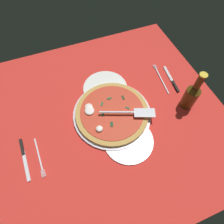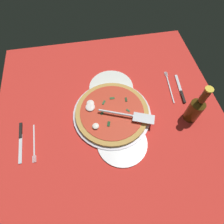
{
  "view_description": "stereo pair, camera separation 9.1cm",
  "coord_description": "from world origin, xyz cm",
  "px_view_note": "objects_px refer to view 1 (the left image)",
  "views": [
    {
      "loc": [
        -44.43,
        16.15,
        80.28
      ],
      "look_at": [
        -0.96,
        -0.73,
        2.48
      ],
      "focal_mm": 30.28,
      "sensor_mm": 36.0,
      "label": 1
    },
    {
      "loc": [
        -46.87,
        7.43,
        80.28
      ],
      "look_at": [
        -0.96,
        -0.73,
        2.48
      ],
      "focal_mm": 30.28,
      "sensor_mm": 36.0,
      "label": 2
    }
  ],
  "objects_px": {
    "dinner_plate_right": "(105,88)",
    "place_setting_far": "(31,157)",
    "place_setting_near": "(167,80)",
    "beer_bottle": "(191,95)",
    "pizza": "(111,112)",
    "dinner_plate_left": "(128,140)",
    "pizza_server": "(130,112)"
  },
  "relations": [
    {
      "from": "pizza",
      "to": "beer_bottle",
      "type": "bearing_deg",
      "value": -102.58
    },
    {
      "from": "pizza",
      "to": "pizza_server",
      "type": "relative_size",
      "value": 1.39
    },
    {
      "from": "dinner_plate_right",
      "to": "pizza_server",
      "type": "distance_m",
      "value": 0.22
    },
    {
      "from": "place_setting_near",
      "to": "beer_bottle",
      "type": "distance_m",
      "value": 0.19
    },
    {
      "from": "pizza",
      "to": "place_setting_near",
      "type": "distance_m",
      "value": 0.37
    },
    {
      "from": "dinner_plate_right",
      "to": "place_setting_near",
      "type": "height_order",
      "value": "place_setting_near"
    },
    {
      "from": "place_setting_far",
      "to": "pizza_server",
      "type": "bearing_deg",
      "value": 90.48
    },
    {
      "from": "pizza",
      "to": "place_setting_near",
      "type": "bearing_deg",
      "value": -75.83
    },
    {
      "from": "dinner_plate_right",
      "to": "place_setting_far",
      "type": "bearing_deg",
      "value": 118.84
    },
    {
      "from": "dinner_plate_left",
      "to": "place_setting_far",
      "type": "bearing_deg",
      "value": 78.71
    },
    {
      "from": "pizza",
      "to": "pizza_server",
      "type": "height_order",
      "value": "pizza_server"
    },
    {
      "from": "pizza_server",
      "to": "beer_bottle",
      "type": "height_order",
      "value": "beer_bottle"
    },
    {
      "from": "dinner_plate_right",
      "to": "pizza_server",
      "type": "xyz_separation_m",
      "value": [
        -0.21,
        -0.05,
        0.04
      ]
    },
    {
      "from": "place_setting_near",
      "to": "dinner_plate_left",
      "type": "bearing_deg",
      "value": 132.7
    },
    {
      "from": "dinner_plate_right",
      "to": "place_setting_near",
      "type": "bearing_deg",
      "value": -102.01
    },
    {
      "from": "dinner_plate_left",
      "to": "beer_bottle",
      "type": "relative_size",
      "value": 1.0
    },
    {
      "from": "beer_bottle",
      "to": "place_setting_near",
      "type": "bearing_deg",
      "value": 3.09
    },
    {
      "from": "pizza",
      "to": "place_setting_far",
      "type": "bearing_deg",
      "value": 100.29
    },
    {
      "from": "dinner_plate_left",
      "to": "place_setting_near",
      "type": "xyz_separation_m",
      "value": [
        0.25,
        -0.34,
        -0.0
      ]
    },
    {
      "from": "dinner_plate_left",
      "to": "beer_bottle",
      "type": "distance_m",
      "value": 0.37
    },
    {
      "from": "dinner_plate_left",
      "to": "pizza_server",
      "type": "height_order",
      "value": "pizza_server"
    },
    {
      "from": "dinner_plate_left",
      "to": "beer_bottle",
      "type": "bearing_deg",
      "value": -78.09
    },
    {
      "from": "place_setting_far",
      "to": "beer_bottle",
      "type": "relative_size",
      "value": 0.9
    },
    {
      "from": "place_setting_far",
      "to": "beer_bottle",
      "type": "bearing_deg",
      "value": 86.62
    },
    {
      "from": "dinner_plate_left",
      "to": "pizza_server",
      "type": "relative_size",
      "value": 0.89
    },
    {
      "from": "beer_bottle",
      "to": "pizza",
      "type": "bearing_deg",
      "value": 77.42
    },
    {
      "from": "dinner_plate_right",
      "to": "place_setting_near",
      "type": "distance_m",
      "value": 0.34
    },
    {
      "from": "dinner_plate_left",
      "to": "pizza",
      "type": "bearing_deg",
      "value": 7.82
    },
    {
      "from": "dinner_plate_right",
      "to": "pizza_server",
      "type": "height_order",
      "value": "pizza_server"
    },
    {
      "from": "pizza",
      "to": "pizza_server",
      "type": "distance_m",
      "value": 0.09
    },
    {
      "from": "pizza_server",
      "to": "place_setting_far",
      "type": "distance_m",
      "value": 0.47
    },
    {
      "from": "pizza_server",
      "to": "place_setting_near",
      "type": "relative_size",
      "value": 1.14
    }
  ]
}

